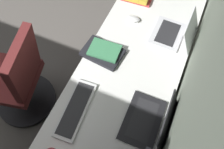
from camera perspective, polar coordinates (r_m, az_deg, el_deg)
wall_back at (r=1.23m, az=25.00°, el=7.70°), size 4.45×0.10×2.60m
desk at (r=1.66m, az=1.59°, el=-5.31°), size 2.38×0.71×0.73m
drawer_pedestal at (r=2.05m, az=4.92°, el=-3.02°), size 0.40×0.51×0.69m
laptop_leftmost at (r=1.88m, az=15.40°, el=9.77°), size 0.30×0.32×0.22m
laptop_left at (r=1.50m, az=9.77°, el=-11.07°), size 0.35×0.30×0.22m
keyboard_main at (r=1.56m, az=-8.85°, el=-8.34°), size 0.43×0.17×0.02m
mouse_spare at (r=1.96m, az=5.23°, el=13.32°), size 0.06×0.10×0.03m
book_stack_near at (r=1.74m, az=-2.17°, el=5.50°), size 0.23×0.31×0.05m
office_chair at (r=2.09m, az=-21.49°, el=-1.54°), size 0.56×0.59×0.97m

